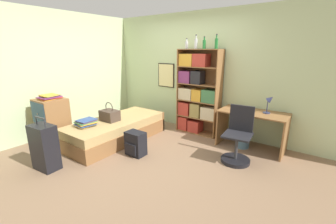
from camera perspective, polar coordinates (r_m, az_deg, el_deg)
The scene contains 19 objects.
ground_plane at distance 4.30m, azimuth -5.83°, elevation -9.46°, with size 14.00×14.00×0.00m, color #84664C.
wall_back at distance 5.22m, azimuth 5.77°, elevation 9.92°, with size 10.00×0.09×2.60m.
wall_left at distance 5.58m, azimuth -22.97°, elevation 9.15°, with size 0.06×10.00×2.60m.
bed at distance 4.76m, azimuth -12.91°, elevation -4.40°, with size 0.93×2.07×0.44m.
handbag at distance 4.62m, azimuth -14.59°, elevation -0.80°, with size 0.36×0.26×0.38m.
book_stack_on_bed at distance 4.42m, azimuth -20.12°, elevation -2.59°, with size 0.32×0.36×0.13m.
suitcase at distance 3.99m, azimuth -28.86°, elevation -7.85°, with size 0.42×0.29×0.85m.
dresser at distance 4.92m, azimuth -27.26°, elevation -2.21°, with size 0.53×0.51×0.91m.
magazine_pile_on_dresser at distance 4.80m, azimuth -27.85°, elevation 3.40°, with size 0.32×0.39×0.09m.
bookcase at distance 4.95m, azimuth 7.17°, elevation 4.47°, with size 0.94×0.34×1.82m.
bottle_green at distance 4.96m, azimuth 4.75°, elevation 16.66°, with size 0.06×0.06×0.22m.
bottle_brown at distance 4.84m, azimuth 7.12°, elevation 16.91°, with size 0.07×0.07×0.28m.
bottle_clear at distance 4.77m, azimuth 9.18°, elevation 16.68°, with size 0.06×0.06×0.24m.
bottle_blue at distance 4.68m, azimuth 12.18°, elevation 16.72°, with size 0.06×0.06×0.28m.
desk at distance 4.46m, azimuth 20.61°, elevation -2.60°, with size 1.19×0.61×0.71m.
desk_lamp at distance 4.34m, azimuth 24.40°, elevation 2.44°, with size 0.17×0.12×0.34m.
desk_chair at distance 3.93m, azimuth 17.19°, elevation -7.79°, with size 0.47×0.48×0.93m.
backpack at distance 4.04m, azimuth -8.26°, elevation -7.96°, with size 0.34×0.26×0.43m.
waste_bin at distance 4.56m, azimuth 18.39°, elevation -7.12°, with size 0.25×0.25×0.22m.
Camera 1 is at (2.63, -2.86, 1.83)m, focal length 24.00 mm.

